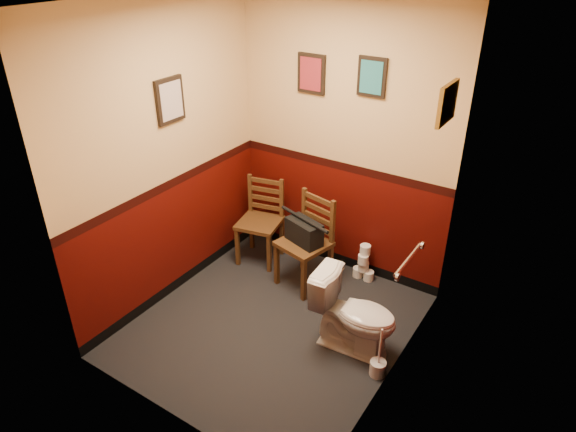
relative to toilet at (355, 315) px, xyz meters
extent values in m
cube|color=black|center=(-0.72, -0.14, -0.35)|extent=(2.20, 2.40, 0.00)
cube|color=silver|center=(-0.72, -0.14, 2.35)|extent=(2.20, 2.40, 0.00)
cube|color=#400804|center=(-0.72, 1.06, 1.00)|extent=(2.20, 0.00, 2.70)
cube|color=#400804|center=(-0.72, -1.34, 1.00)|extent=(2.20, 0.00, 2.70)
cube|color=#400804|center=(-1.82, -0.14, 1.00)|extent=(0.00, 2.40, 2.70)
cube|color=#400804|center=(0.38, -0.14, 1.00)|extent=(0.00, 2.40, 2.70)
cylinder|color=silver|center=(0.34, 0.11, 0.60)|extent=(0.03, 0.50, 0.03)
cylinder|color=silver|center=(0.36, -0.14, 0.60)|extent=(0.02, 0.06, 0.06)
cylinder|color=silver|center=(0.36, 0.36, 0.60)|extent=(0.02, 0.06, 0.06)
cube|color=black|center=(-1.07, 1.04, 1.60)|extent=(0.28, 0.03, 0.36)
cube|color=maroon|center=(-1.07, 1.02, 1.60)|extent=(0.22, 0.01, 0.30)
cube|color=black|center=(-0.47, 1.04, 1.65)|extent=(0.26, 0.03, 0.34)
cube|color=#246D76|center=(-0.47, 1.02, 1.65)|extent=(0.20, 0.01, 0.28)
cube|color=black|center=(-1.80, -0.04, 1.50)|extent=(0.03, 0.30, 0.38)
cube|color=#B89D91|center=(-1.79, -0.04, 1.50)|extent=(0.01, 0.24, 0.31)
cube|color=olive|center=(0.36, 0.46, 1.70)|extent=(0.03, 0.34, 0.28)
cube|color=#B89D91|center=(0.34, 0.46, 1.70)|extent=(0.01, 0.28, 0.22)
imported|color=white|center=(0.00, 0.00, 0.00)|extent=(0.73, 0.44, 0.69)
cylinder|color=silver|center=(0.31, -0.17, -0.28)|extent=(0.13, 0.13, 0.13)
cylinder|color=silver|center=(0.31, -0.17, -0.07)|extent=(0.02, 0.02, 0.37)
cube|color=#513118|center=(-1.44, 0.67, 0.10)|extent=(0.49, 0.49, 0.04)
cube|color=#513118|center=(-1.57, 0.45, -0.12)|extent=(0.05, 0.05, 0.44)
cube|color=#513118|center=(-1.65, 0.80, -0.12)|extent=(0.05, 0.05, 0.44)
cube|color=#513118|center=(-1.22, 0.53, -0.12)|extent=(0.05, 0.05, 0.44)
cube|color=#513118|center=(-1.30, 0.88, -0.12)|extent=(0.05, 0.05, 0.44)
cube|color=#513118|center=(-1.65, 0.81, 0.32)|extent=(0.05, 0.04, 0.44)
cube|color=#513118|center=(-1.30, 0.88, 0.32)|extent=(0.05, 0.04, 0.44)
cube|color=#513118|center=(-1.47, 0.84, 0.20)|extent=(0.33, 0.10, 0.04)
cube|color=#513118|center=(-1.47, 0.84, 0.30)|extent=(0.33, 0.10, 0.04)
cube|color=#513118|center=(-1.47, 0.84, 0.39)|extent=(0.33, 0.10, 0.04)
cube|color=#513118|center=(-1.47, 0.84, 0.49)|extent=(0.33, 0.10, 0.04)
cube|color=#513118|center=(-0.82, 0.54, 0.12)|extent=(0.52, 0.52, 0.04)
cube|color=#513118|center=(-1.04, 0.40, -0.11)|extent=(0.05, 0.05, 0.46)
cube|color=#513118|center=(-0.96, 0.76, -0.11)|extent=(0.05, 0.05, 0.46)
cube|color=#513118|center=(-0.68, 0.32, -0.11)|extent=(0.05, 0.05, 0.46)
cube|color=#513118|center=(-0.60, 0.68, -0.11)|extent=(0.05, 0.05, 0.46)
cube|color=#513118|center=(-0.96, 0.77, 0.35)|extent=(0.05, 0.04, 0.46)
cube|color=#513118|center=(-0.60, 0.69, 0.35)|extent=(0.05, 0.04, 0.46)
cube|color=#513118|center=(-0.78, 0.73, 0.22)|extent=(0.35, 0.10, 0.05)
cube|color=#513118|center=(-0.78, 0.73, 0.32)|extent=(0.35, 0.10, 0.05)
cube|color=#513118|center=(-0.78, 0.73, 0.43)|extent=(0.35, 0.10, 0.05)
cube|color=#513118|center=(-0.78, 0.73, 0.53)|extent=(0.35, 0.10, 0.05)
cube|color=black|center=(-0.82, 0.54, 0.25)|extent=(0.40, 0.28, 0.23)
cylinder|color=black|center=(-0.82, 0.54, 0.39)|extent=(0.31, 0.13, 0.03)
cylinder|color=silver|center=(-0.42, 0.95, -0.30)|extent=(0.11, 0.11, 0.10)
cylinder|color=silver|center=(-0.30, 0.95, -0.30)|extent=(0.11, 0.11, 0.10)
cylinder|color=silver|center=(-0.36, 0.94, -0.20)|extent=(0.11, 0.11, 0.10)
cylinder|color=silver|center=(-0.36, 0.92, -0.10)|extent=(0.11, 0.11, 0.10)
cylinder|color=silver|center=(-0.36, 0.95, -0.01)|extent=(0.11, 0.11, 0.10)
camera|label=1|loc=(1.33, -3.04, 2.73)|focal=32.00mm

